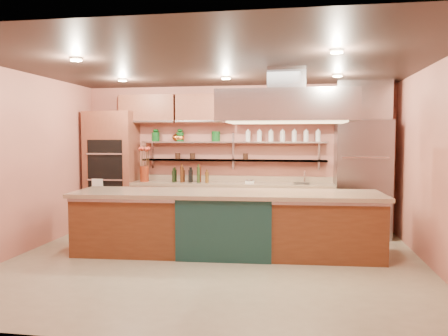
% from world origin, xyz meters
% --- Properties ---
extents(floor, '(6.00, 5.00, 0.02)m').
position_xyz_m(floor, '(0.00, 0.00, -0.01)').
color(floor, gray).
rests_on(floor, ground).
extents(ceiling, '(6.00, 5.00, 0.02)m').
position_xyz_m(ceiling, '(0.00, 0.00, 2.80)').
color(ceiling, black).
rests_on(ceiling, wall_back).
extents(wall_back, '(6.00, 0.04, 2.80)m').
position_xyz_m(wall_back, '(0.00, 2.50, 1.40)').
color(wall_back, '#B66956').
rests_on(wall_back, floor).
extents(wall_front, '(6.00, 0.04, 2.80)m').
position_xyz_m(wall_front, '(0.00, -2.50, 1.40)').
color(wall_front, '#B66956').
rests_on(wall_front, floor).
extents(wall_left, '(0.04, 5.00, 2.80)m').
position_xyz_m(wall_left, '(-3.00, 0.00, 1.40)').
color(wall_left, '#B66956').
rests_on(wall_left, floor).
extents(wall_right, '(0.04, 5.00, 2.80)m').
position_xyz_m(wall_right, '(3.00, 0.00, 1.40)').
color(wall_right, '#B66956').
rests_on(wall_right, floor).
extents(oven_stack, '(0.95, 0.64, 2.30)m').
position_xyz_m(oven_stack, '(-2.45, 2.18, 1.15)').
color(oven_stack, brown).
rests_on(oven_stack, floor).
extents(refrigerator, '(0.95, 0.72, 2.10)m').
position_xyz_m(refrigerator, '(2.35, 2.14, 1.05)').
color(refrigerator, gray).
rests_on(refrigerator, floor).
extents(back_counter, '(3.84, 0.64, 0.93)m').
position_xyz_m(back_counter, '(-0.05, 2.20, 0.47)').
color(back_counter, tan).
rests_on(back_counter, floor).
extents(wall_shelf_lower, '(3.60, 0.26, 0.03)m').
position_xyz_m(wall_shelf_lower, '(-0.05, 2.37, 1.35)').
color(wall_shelf_lower, '#A9ACB0').
rests_on(wall_shelf_lower, wall_back).
extents(wall_shelf_upper, '(3.60, 0.26, 0.03)m').
position_xyz_m(wall_shelf_upper, '(-0.05, 2.37, 1.70)').
color(wall_shelf_upper, '#A9ACB0').
rests_on(wall_shelf_upper, wall_back).
extents(upper_cabinets, '(4.60, 0.36, 0.55)m').
position_xyz_m(upper_cabinets, '(0.00, 2.32, 2.35)').
color(upper_cabinets, brown).
rests_on(upper_cabinets, wall_back).
extents(range_hood, '(2.00, 1.00, 0.45)m').
position_xyz_m(range_hood, '(1.01, 0.54, 2.25)').
color(range_hood, '#A9ACB0').
rests_on(range_hood, ceiling).
extents(ceiling_downlights, '(4.00, 2.80, 0.02)m').
position_xyz_m(ceiling_downlights, '(0.00, 0.20, 2.77)').
color(ceiling_downlights, '#FFE5A5').
rests_on(ceiling_downlights, ceiling).
extents(island, '(4.65, 1.26, 0.96)m').
position_xyz_m(island, '(0.11, 0.54, 0.48)').
color(island, brown).
rests_on(island, floor).
extents(flower_vase, '(0.21, 0.21, 0.30)m').
position_xyz_m(flower_vase, '(-1.76, 2.15, 1.08)').
color(flower_vase, maroon).
rests_on(flower_vase, back_counter).
extents(oil_bottle_cluster, '(0.80, 0.32, 0.25)m').
position_xyz_m(oil_bottle_cluster, '(-0.84, 2.15, 1.06)').
color(oil_bottle_cluster, black).
rests_on(oil_bottle_cluster, back_counter).
extents(kitchen_scale, '(0.18, 0.15, 0.09)m').
position_xyz_m(kitchen_scale, '(0.31, 2.15, 0.98)').
color(kitchen_scale, silver).
rests_on(kitchen_scale, back_counter).
extents(bar_faucet, '(0.04, 0.04, 0.24)m').
position_xyz_m(bar_faucet, '(1.33, 2.25, 1.05)').
color(bar_faucet, silver).
rests_on(bar_faucet, back_counter).
extents(copper_kettle, '(0.21, 0.21, 0.15)m').
position_xyz_m(copper_kettle, '(-1.16, 2.37, 1.79)').
color(copper_kettle, orange).
rests_on(copper_kettle, wall_shelf_upper).
extents(green_canister, '(0.20, 0.20, 0.20)m').
position_xyz_m(green_canister, '(-0.38, 2.37, 1.81)').
color(green_canister, '#0D4115').
rests_on(green_canister, wall_shelf_upper).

